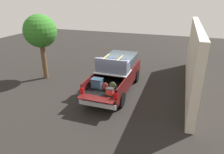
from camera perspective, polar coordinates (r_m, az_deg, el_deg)
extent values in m
plane|color=black|center=(12.38, 0.91, -3.74)|extent=(40.00, 40.00, 0.00)
cube|color=#470F0F|center=(12.12, 0.93, -1.11)|extent=(5.50, 1.92, 0.46)
cube|color=black|center=(10.98, -1.03, -2.22)|extent=(2.80, 1.80, 0.04)
cube|color=#470F0F|center=(11.22, -5.50, -0.50)|extent=(2.80, 0.06, 0.50)
cube|color=#470F0F|center=(10.63, 3.68, -1.77)|extent=(2.80, 0.06, 0.50)
cube|color=#470F0F|center=(12.09, 1.19, 1.30)|extent=(0.06, 1.80, 0.50)
cube|color=#470F0F|center=(9.59, -4.48, -6.11)|extent=(0.55, 1.80, 0.04)
cube|color=#B2B2B7|center=(11.47, 0.29, 1.56)|extent=(1.25, 1.92, 0.04)
cube|color=#470F0F|center=(13.15, 2.78, 3.02)|extent=(2.30, 1.92, 0.50)
cube|color=#2D3842|center=(12.89, 2.70, 5.15)|extent=(1.94, 1.76, 0.58)
cube|color=#470F0F|center=(14.41, 4.31, 4.44)|extent=(0.40, 1.82, 0.38)
cube|color=#B2B2B7|center=(9.89, -4.06, -7.58)|extent=(0.24, 1.92, 0.24)
cube|color=red|center=(10.07, -8.54, -3.84)|extent=(0.06, 0.20, 0.28)
cube|color=red|center=(9.44, 1.04, -5.41)|extent=(0.06, 0.20, 0.28)
cylinder|color=black|center=(14.00, -0.26, 1.22)|extent=(0.81, 0.30, 0.81)
cylinder|color=black|center=(13.56, 6.78, 0.35)|extent=(0.81, 0.30, 0.81)
cylinder|color=black|center=(11.04, -6.31, -4.91)|extent=(0.81, 0.30, 0.81)
cylinder|color=black|center=(10.47, 2.51, -6.36)|extent=(0.81, 0.30, 0.81)
cube|color=#335170|center=(10.61, -4.25, -1.79)|extent=(0.40, 0.55, 0.43)
cube|color=#23394E|center=(10.51, -4.29, -0.59)|extent=(0.44, 0.59, 0.05)
ellipsoid|color=maroon|center=(10.29, -1.97, -2.64)|extent=(0.20, 0.37, 0.40)
ellipsoid|color=maroon|center=(10.22, -2.19, -3.19)|extent=(0.09, 0.26, 0.18)
ellipsoid|color=#384728|center=(10.23, 0.21, -2.59)|extent=(0.20, 0.38, 0.46)
ellipsoid|color=#384728|center=(10.16, 0.01, -3.19)|extent=(0.09, 0.26, 0.20)
cube|color=red|center=(9.83, -0.59, -4.19)|extent=(0.26, 0.34, 0.30)
cube|color=#262628|center=(9.75, -0.59, -3.30)|extent=(0.28, 0.36, 0.04)
cube|color=#4C5166|center=(11.39, 0.29, 2.64)|extent=(0.89, 1.83, 0.42)
cube|color=#4C5166|center=(10.93, -0.33, 4.07)|extent=(0.16, 1.83, 0.40)
cube|color=#4C5166|center=(11.60, -3.44, 4.65)|extent=(0.65, 0.20, 0.22)
cube|color=#4C5166|center=(11.11, 4.36, 3.82)|extent=(0.65, 0.20, 0.22)
cube|color=yellow|center=(11.33, -1.68, 5.83)|extent=(0.99, 0.03, 0.02)
cube|color=yellow|center=(11.08, 2.32, 5.44)|extent=(0.99, 0.03, 0.02)
cube|color=beige|center=(12.91, 22.00, 4.97)|extent=(9.63, 0.36, 3.89)
cylinder|color=brown|center=(14.54, -18.73, 4.62)|extent=(0.31, 0.31, 2.63)
sphere|color=#2D6E22|center=(14.11, -19.71, 12.20)|extent=(2.13, 2.13, 2.13)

